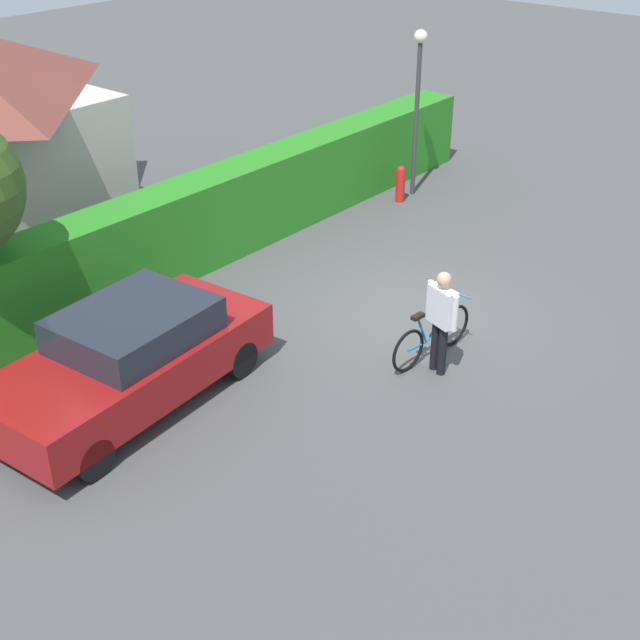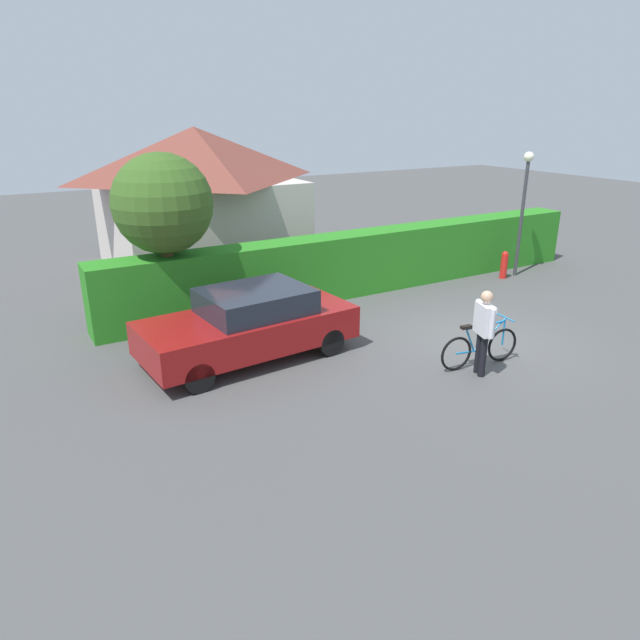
{
  "view_description": "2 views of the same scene",
  "coord_description": "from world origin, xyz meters",
  "px_view_note": "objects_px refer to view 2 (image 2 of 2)",
  "views": [
    {
      "loc": [
        -10.67,
        -6.83,
        6.99
      ],
      "look_at": [
        -2.57,
        -0.1,
        1.08
      ],
      "focal_mm": 48.12,
      "sensor_mm": 36.0,
      "label": 1
    },
    {
      "loc": [
        -8.72,
        -8.23,
        4.74
      ],
      "look_at": [
        -3.88,
        0.09,
        1.17
      ],
      "focal_mm": 32.25,
      "sensor_mm": 36.0,
      "label": 2
    }
  ],
  "objects_px": {
    "person_rider": "(484,327)",
    "tree_kerbside": "(163,205)",
    "street_lamp": "(524,195)",
    "parked_car_near": "(250,324)",
    "fire_hydrant": "(504,265)",
    "bicycle": "(480,347)"
  },
  "relations": [
    {
      "from": "fire_hydrant",
      "to": "person_rider",
      "type": "bearing_deg",
      "value": -140.32
    },
    {
      "from": "bicycle",
      "to": "street_lamp",
      "type": "height_order",
      "value": "street_lamp"
    },
    {
      "from": "parked_car_near",
      "to": "person_rider",
      "type": "relative_size",
      "value": 2.64
    },
    {
      "from": "person_rider",
      "to": "fire_hydrant",
      "type": "height_order",
      "value": "person_rider"
    },
    {
      "from": "person_rider",
      "to": "parked_car_near",
      "type": "bearing_deg",
      "value": 139.79
    },
    {
      "from": "tree_kerbside",
      "to": "parked_car_near",
      "type": "bearing_deg",
      "value": -73.56
    },
    {
      "from": "person_rider",
      "to": "street_lamp",
      "type": "bearing_deg",
      "value": 37.23
    },
    {
      "from": "bicycle",
      "to": "tree_kerbside",
      "type": "relative_size",
      "value": 0.46
    },
    {
      "from": "bicycle",
      "to": "tree_kerbside",
      "type": "bearing_deg",
      "value": 130.34
    },
    {
      "from": "street_lamp",
      "to": "tree_kerbside",
      "type": "xyz_separation_m",
      "value": [
        -10.12,
        1.07,
        0.39
      ]
    },
    {
      "from": "person_rider",
      "to": "street_lamp",
      "type": "distance_m",
      "value": 7.57
    },
    {
      "from": "parked_car_near",
      "to": "tree_kerbside",
      "type": "height_order",
      "value": "tree_kerbside"
    },
    {
      "from": "bicycle",
      "to": "fire_hydrant",
      "type": "height_order",
      "value": "bicycle"
    },
    {
      "from": "parked_car_near",
      "to": "bicycle",
      "type": "distance_m",
      "value": 4.52
    },
    {
      "from": "person_rider",
      "to": "tree_kerbside",
      "type": "height_order",
      "value": "tree_kerbside"
    },
    {
      "from": "fire_hydrant",
      "to": "bicycle",
      "type": "bearing_deg",
      "value": -140.79
    },
    {
      "from": "street_lamp",
      "to": "parked_car_near",
      "type": "bearing_deg",
      "value": -170.22
    },
    {
      "from": "person_rider",
      "to": "tree_kerbside",
      "type": "xyz_separation_m",
      "value": [
        -4.21,
        5.56,
        1.8
      ]
    },
    {
      "from": "street_lamp",
      "to": "fire_hydrant",
      "type": "distance_m",
      "value": 2.04
    },
    {
      "from": "bicycle",
      "to": "street_lamp",
      "type": "distance_m",
      "value": 7.32
    },
    {
      "from": "parked_car_near",
      "to": "bicycle",
      "type": "height_order",
      "value": "parked_car_near"
    },
    {
      "from": "street_lamp",
      "to": "person_rider",
      "type": "bearing_deg",
      "value": -142.77
    }
  ]
}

